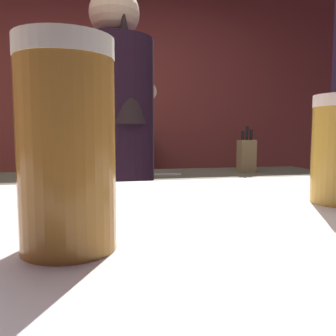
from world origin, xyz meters
The scene contains 12 objects.
wall_back centered at (0.00, 2.20, 1.35)m, with size 5.20×0.10×2.70m, color brown.
prep_counter centered at (0.35, 0.65, 0.46)m, with size 2.10×0.60×0.92m, color #484634.
back_shelf centered at (0.07, 1.92, 0.60)m, with size 0.86×0.36×1.20m, color #37393B.
bartender centered at (0.07, 0.19, 1.04)m, with size 0.50×0.55×1.79m.
knife_block centered at (0.90, 0.65, 1.02)m, with size 0.10×0.08×0.29m.
mixing_bowl centered at (0.01, 0.74, 0.94)m, with size 0.20×0.20×0.05m, color #476D8C.
chefs_knife centered at (0.34, 0.60, 0.92)m, with size 0.24×0.03×0.01m, color silver.
pint_glass_near centered at (-0.06, -1.15, 1.15)m, with size 0.07×0.07×0.15m.
bottle_hot_sauce centered at (-0.06, 1.82, 1.27)m, with size 0.06×0.06×0.18m.
bottle_olive_oil centered at (-0.18, 1.89, 1.26)m, with size 0.06×0.06×0.17m.
bottle_soy centered at (0.09, 1.90, 1.27)m, with size 0.06×0.06×0.18m.
bottle_vinegar centered at (-0.01, 1.89, 1.28)m, with size 0.06×0.06×0.21m.
Camera 1 is at (-0.05, -1.42, 1.16)m, focal length 37.96 mm.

